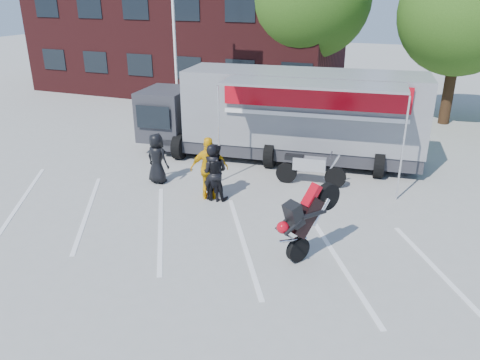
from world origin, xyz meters
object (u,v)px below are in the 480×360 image
Objects in this scene: flagpole at (178,11)px; spectator_leather_b at (212,173)px; transporter_truck at (287,159)px; spectator_hivis at (209,168)px; spectator_leather_a at (157,158)px; parked_motorcycle at (310,185)px; tree_mid at (462,13)px; spectator_leather_c at (214,172)px; stunt_bike_rider at (318,253)px.

flagpole is 4.53× the size of spectator_leather_b.
spectator_hivis is (-1.21, -4.26, 0.96)m from transporter_truck.
parked_motorcycle is at bearing -149.45° from spectator_leather_a.
parked_motorcycle is at bearing -112.89° from tree_mid.
spectator_leather_c reaches higher than transporter_truck.
spectator_leather_a is (-8.83, -11.35, -4.12)m from tree_mid.
transporter_truck is at bearing -120.18° from spectator_leather_a.
spectator_hivis is at bearing -30.60° from spectator_leather_b.
stunt_bike_rider is at bearing 157.02° from spectator_leather_b.
spectator_leather_a is at bearing -127.86° from tree_mid.
transporter_truck is at bearing -125.77° from tree_mid.
spectator_leather_a reaches higher than parked_motorcycle.
transporter_truck is 5.33× the size of spectator_hivis.
parked_motorcycle is 4.29m from stunt_bike_rider.
spectator_hivis reaches higher than spectator_leather_b.
flagpole is 3.98× the size of stunt_bike_rider.
spectator_leather_c is at bearing -174.82° from stunt_bike_rider.
spectator_leather_c is (-6.55, -11.88, -4.08)m from tree_mid.
spectator_leather_b is (-2.46, -2.24, 0.88)m from parked_motorcycle.
parked_motorcycle is at bearing -33.57° from flagpole.
tree_mid is 3.83× the size of stunt_bike_rider.
tree_mid reaches higher than spectator_leather_b.
tree_mid is 14.25m from spectator_leather_b.
spectator_leather_c is at bearing -110.41° from transporter_truck.
spectator_leather_b is 0.92× the size of spectator_hivis.
parked_motorcycle is at bearing -149.79° from spectator_leather_c.
spectator_leather_b reaches higher than stunt_bike_rider.
spectator_leather_c is (2.27, -0.52, 0.04)m from spectator_leather_a.
tree_mid reaches higher than transporter_truck.
stunt_bike_rider is 6.47m from spectator_leather_a.
spectator_hivis is (-0.13, 0.09, 0.08)m from spectator_leather_b.
transporter_truck is 5.81× the size of spectator_leather_b.
transporter_truck is (5.75, -2.62, -5.05)m from flagpole.
tree_mid is 0.75× the size of transporter_truck.
transporter_truck is (-5.49, -7.62, -4.94)m from tree_mid.
tree_mid is 15.00m from stunt_bike_rider.
spectator_leather_b is at bearing 176.13° from spectator_leather_a.
tree_mid is 4.63× the size of spectator_leather_a.
flagpole reaches higher than spectator_leather_b.
spectator_leather_a is 0.94× the size of spectator_leather_b.
transporter_truck is at bearing -115.03° from spectator_leather_c.
spectator_leather_c is (-3.64, 1.98, 0.86)m from stunt_bike_rider.
stunt_bike_rider is 1.04× the size of spectator_hivis.
spectator_hivis is (2.12, -0.53, 0.13)m from spectator_leather_a.
tree_mid is 11.67m from parked_motorcycle.
spectator_leather_b is 0.18m from spectator_hivis.
flagpole is 12.31m from tree_mid.
spectator_hivis is at bearing 177.55° from spectator_leather_a.
parked_motorcycle is 5.05m from spectator_leather_a.
spectator_leather_a is 2.33m from spectator_leather_c.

